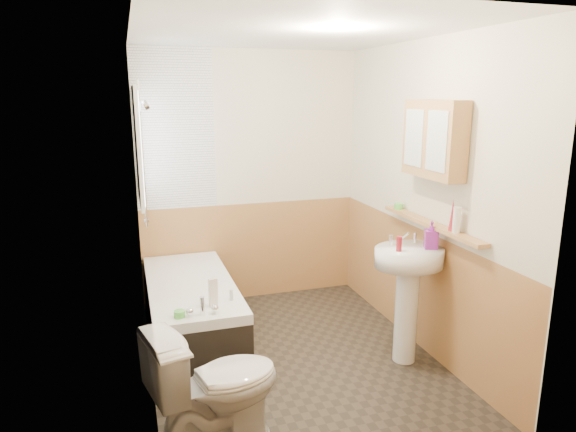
# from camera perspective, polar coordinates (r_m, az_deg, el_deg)

# --- Properties ---
(floor) EXTENTS (2.80, 2.80, 0.00)m
(floor) POSITION_cam_1_polar(r_m,az_deg,el_deg) (4.28, 0.63, -15.60)
(floor) COLOR black
(floor) RESTS_ON ground
(ceiling) EXTENTS (2.80, 2.80, 0.00)m
(ceiling) POSITION_cam_1_polar(r_m,az_deg,el_deg) (3.77, 0.73, 19.85)
(ceiling) COLOR white
(ceiling) RESTS_ON ground
(wall_back) EXTENTS (2.20, 0.02, 2.50)m
(wall_back) POSITION_cam_1_polar(r_m,az_deg,el_deg) (5.17, -4.24, 4.16)
(wall_back) COLOR beige
(wall_back) RESTS_ON ground
(wall_front) EXTENTS (2.20, 0.02, 2.50)m
(wall_front) POSITION_cam_1_polar(r_m,az_deg,el_deg) (2.58, 10.57, -5.47)
(wall_front) COLOR beige
(wall_front) RESTS_ON ground
(wall_left) EXTENTS (0.02, 2.80, 2.50)m
(wall_left) POSITION_cam_1_polar(r_m,az_deg,el_deg) (3.65, -16.10, -0.21)
(wall_left) COLOR beige
(wall_left) RESTS_ON ground
(wall_right) EXTENTS (0.02, 2.80, 2.50)m
(wall_right) POSITION_cam_1_polar(r_m,az_deg,el_deg) (4.31, 14.85, 1.89)
(wall_right) COLOR beige
(wall_right) RESTS_ON ground
(wainscot_right) EXTENTS (0.01, 2.80, 1.00)m
(wainscot_right) POSITION_cam_1_polar(r_m,az_deg,el_deg) (4.50, 14.04, -7.52)
(wainscot_right) COLOR #BA854C
(wainscot_right) RESTS_ON wall_right
(wainscot_front) EXTENTS (2.20, 0.01, 1.00)m
(wainscot_front) POSITION_cam_1_polar(r_m,az_deg,el_deg) (2.93, 9.69, -19.38)
(wainscot_front) COLOR #BA854C
(wainscot_front) RESTS_ON wall_front
(wainscot_back) EXTENTS (2.20, 0.01, 1.00)m
(wainscot_back) POSITION_cam_1_polar(r_m,az_deg,el_deg) (5.32, -4.04, -3.87)
(wainscot_back) COLOR #BA854C
(wainscot_back) RESTS_ON wall_back
(tile_cladding_left) EXTENTS (0.01, 2.80, 2.50)m
(tile_cladding_left) POSITION_cam_1_polar(r_m,az_deg,el_deg) (3.65, -15.75, -0.19)
(tile_cladding_left) COLOR white
(tile_cladding_left) RESTS_ON wall_left
(tile_return_back) EXTENTS (0.75, 0.01, 1.50)m
(tile_return_back) POSITION_cam_1_polar(r_m,az_deg,el_deg) (4.97, -12.53, 9.32)
(tile_return_back) COLOR white
(tile_return_back) RESTS_ON wall_back
(window) EXTENTS (0.03, 0.79, 0.99)m
(window) POSITION_cam_1_polar(r_m,az_deg,el_deg) (4.53, -16.23, 7.47)
(window) COLOR white
(window) RESTS_ON wall_left
(bathtub) EXTENTS (0.70, 1.60, 0.68)m
(bathtub) POSITION_cam_1_polar(r_m,az_deg,el_deg) (4.53, -10.66, -10.24)
(bathtub) COLOR black
(bathtub) RESTS_ON floor
(shower_riser) EXTENTS (0.10, 0.08, 1.16)m
(shower_riser) POSITION_cam_1_polar(r_m,az_deg,el_deg) (4.23, -15.80, 7.85)
(shower_riser) COLOR silver
(shower_riser) RESTS_ON wall_left
(toilet) EXTENTS (0.87, 0.62, 0.78)m
(toilet) POSITION_cam_1_polar(r_m,az_deg,el_deg) (3.23, -8.00, -18.23)
(toilet) COLOR white
(toilet) RESTS_ON floor
(sink) EXTENTS (0.55, 0.44, 1.05)m
(sink) POSITION_cam_1_polar(r_m,az_deg,el_deg) (4.10, 13.18, -7.05)
(sink) COLOR white
(sink) RESTS_ON floor
(pine_shelf) EXTENTS (0.10, 1.28, 0.03)m
(pine_shelf) POSITION_cam_1_polar(r_m,az_deg,el_deg) (4.12, 15.52, -0.86)
(pine_shelf) COLOR #BA854C
(pine_shelf) RESTS_ON wall_right
(medicine_cabinet) EXTENTS (0.16, 0.63, 0.57)m
(medicine_cabinet) POSITION_cam_1_polar(r_m,az_deg,el_deg) (3.99, 15.91, 8.20)
(medicine_cabinet) COLOR #BA854C
(medicine_cabinet) RESTS_ON wall_right
(foam_can) EXTENTS (0.07, 0.07, 0.19)m
(foam_can) POSITION_cam_1_polar(r_m,az_deg,el_deg) (3.84, 18.25, -0.42)
(foam_can) COLOR silver
(foam_can) RESTS_ON pine_shelf
(green_bottle) EXTENTS (0.06, 0.06, 0.24)m
(green_bottle) POSITION_cam_1_polar(r_m,az_deg,el_deg) (3.88, 17.82, 0.13)
(green_bottle) COLOR maroon
(green_bottle) RESTS_ON pine_shelf
(black_jar) EXTENTS (0.08, 0.08, 0.05)m
(black_jar) POSITION_cam_1_polar(r_m,az_deg,el_deg) (4.52, 12.20, 1.09)
(black_jar) COLOR #59C647
(black_jar) RESTS_ON pine_shelf
(soap_bottle) EXTENTS (0.17, 0.23, 0.10)m
(soap_bottle) POSITION_cam_1_polar(r_m,az_deg,el_deg) (4.03, 15.58, -2.82)
(soap_bottle) COLOR purple
(soap_bottle) RESTS_ON sink
(clear_bottle) EXTENTS (0.05, 0.05, 0.11)m
(clear_bottle) POSITION_cam_1_polar(r_m,az_deg,el_deg) (3.90, 12.25, -3.04)
(clear_bottle) COLOR maroon
(clear_bottle) RESTS_ON sink
(blue_gel) EXTENTS (0.07, 0.05, 0.22)m
(blue_gel) POSITION_cam_1_polar(r_m,az_deg,el_deg) (3.88, -8.32, -8.40)
(blue_gel) COLOR silver
(blue_gel) RESTS_ON bathtub
(cream_jar) EXTENTS (0.10, 0.10, 0.05)m
(cream_jar) POSITION_cam_1_polar(r_m,az_deg,el_deg) (3.77, -11.97, -10.60)
(cream_jar) COLOR #59C647
(cream_jar) RESTS_ON bathtub
(orange_bottle) EXTENTS (0.03, 0.03, 0.09)m
(orange_bottle) POSITION_cam_1_polar(r_m,az_deg,el_deg) (4.00, -6.31, -8.70)
(orange_bottle) COLOR silver
(orange_bottle) RESTS_ON bathtub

